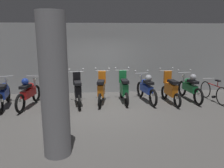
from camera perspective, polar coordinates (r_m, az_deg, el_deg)
The scene contains 13 objects.
ground_plane at distance 7.98m, azimuth -2.50°, elevation -6.23°, with size 80.00×80.00×0.00m, color #565451.
back_wall at distance 10.02m, azimuth -3.17°, elevation 6.48°, with size 16.00×0.30×3.02m, color #9EA0A3.
motorbike_slot_0 at distance 8.90m, azimuth -25.62°, elevation -2.20°, with size 0.58×1.94×1.03m.
motorbike_slot_1 at distance 8.56m, azimuth -20.33°, elevation -2.04°, with size 0.57×1.94×1.08m.
motorbike_slot_2 at distance 8.58m, azimuth -14.36°, elevation -1.59°, with size 0.58×1.94×1.15m.
motorbike_slot_3 at distance 8.37m, azimuth -8.67°, elevation -1.69°, with size 0.59×1.68×1.29m.
motorbike_slot_4 at distance 8.48m, azimuth -2.69°, elevation -1.37°, with size 0.59×1.68×1.29m.
motorbike_slot_5 at distance 8.63m, azimuth 3.00°, elevation -1.12°, with size 0.59×1.68×1.29m.
motorbike_slot_6 at distance 8.76m, azimuth 8.65°, elevation -1.04°, with size 0.58×1.94×1.15m.
motorbike_slot_7 at distance 8.78m, azimuth 14.52°, elevation -1.29°, with size 0.59×1.68×1.29m.
motorbike_slot_8 at distance 9.33m, azimuth 19.06°, elevation -0.77°, with size 0.59×1.95×1.15m.
bicycle at distance 9.57m, azimuth 24.22°, elevation -1.89°, with size 0.50×1.73×0.89m.
support_pillar at distance 4.78m, azimuth -14.35°, elevation -0.70°, with size 0.58×0.58×3.02m, color gray.
Camera 1 is at (-0.30, -7.54, 2.58)m, focal length 36.20 mm.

